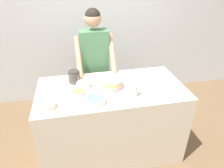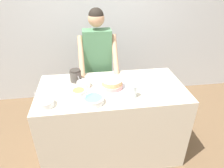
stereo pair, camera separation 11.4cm
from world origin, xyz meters
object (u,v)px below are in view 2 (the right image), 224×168
(frosting_bowl_olive, at_px, (79,92))
(frosting_bowl_pink, at_px, (84,84))
(frosting_bowl_white, at_px, (44,103))
(ceramic_plate, at_px, (161,84))
(drinking_glass, at_px, (133,91))
(person_baker, at_px, (98,59))
(stoneware_jar, at_px, (76,76))
(frosting_bowl_blue, at_px, (93,100))
(cake, at_px, (111,84))

(frosting_bowl_olive, relative_size, frosting_bowl_pink, 0.94)
(frosting_bowl_white, distance_m, ceramic_plate, 1.26)
(frosting_bowl_pink, height_order, ceramic_plate, frosting_bowl_pink)
(drinking_glass, bearing_deg, person_baker, 109.72)
(person_baker, relative_size, stoneware_jar, 11.60)
(person_baker, distance_m, frosting_bowl_blue, 0.87)
(frosting_bowl_pink, distance_m, frosting_bowl_blue, 0.34)
(ceramic_plate, bearing_deg, cake, -179.26)
(frosting_bowl_pink, relative_size, stoneware_jar, 1.05)
(frosting_bowl_blue, height_order, stoneware_jar, frosting_bowl_blue)
(cake, relative_size, stoneware_jar, 2.30)
(frosting_bowl_white, height_order, drinking_glass, frosting_bowl_white)
(frosting_bowl_olive, distance_m, frosting_bowl_pink, 0.17)
(cake, height_order, drinking_glass, drinking_glass)
(frosting_bowl_blue, bearing_deg, frosting_bowl_white, 178.56)
(frosting_bowl_olive, height_order, ceramic_plate, frosting_bowl_olive)
(cake, bearing_deg, ceramic_plate, 0.74)
(stoneware_jar, bearing_deg, person_baker, 53.92)
(cake, relative_size, drinking_glass, 2.56)
(ceramic_plate, relative_size, stoneware_jar, 1.84)
(person_baker, distance_m, stoneware_jar, 0.49)
(frosting_bowl_white, height_order, frosting_bowl_olive, frosting_bowl_white)
(frosting_bowl_white, bearing_deg, cake, 19.20)
(frosting_bowl_white, bearing_deg, frosting_bowl_olive, 25.31)
(frosting_bowl_pink, relative_size, drinking_glass, 1.17)
(frosting_bowl_blue, bearing_deg, stoneware_jar, 110.40)
(person_baker, relative_size, frosting_bowl_white, 9.44)
(frosting_bowl_pink, distance_m, drinking_glass, 0.56)
(frosting_bowl_white, relative_size, frosting_bowl_pink, 1.17)
(person_baker, distance_m, drinking_glass, 0.86)
(cake, distance_m, ceramic_plate, 0.57)
(frosting_bowl_olive, bearing_deg, drinking_glass, -11.17)
(frosting_bowl_olive, relative_size, drinking_glass, 1.09)
(person_baker, relative_size, frosting_bowl_blue, 8.07)
(drinking_glass, bearing_deg, ceramic_plate, 27.47)
(frosting_bowl_pink, bearing_deg, frosting_bowl_olive, -108.17)
(cake, distance_m, frosting_bowl_white, 0.71)
(frosting_bowl_olive, bearing_deg, frosting_bowl_blue, -49.26)
(frosting_bowl_blue, height_order, ceramic_plate, frosting_bowl_blue)
(drinking_glass, xyz_separation_m, ceramic_plate, (0.38, 0.20, -0.06))
(person_baker, height_order, drinking_glass, person_baker)
(frosting_bowl_pink, relative_size, ceramic_plate, 0.57)
(frosting_bowl_blue, bearing_deg, ceramic_plate, 17.89)
(person_baker, bearing_deg, cake, -80.98)
(person_baker, height_order, frosting_bowl_pink, person_baker)
(cake, height_order, frosting_bowl_olive, cake)
(frosting_bowl_white, bearing_deg, frosting_bowl_pink, 40.16)
(ceramic_plate, distance_m, stoneware_jar, 0.98)
(frosting_bowl_white, bearing_deg, frosting_bowl_blue, -1.44)
(cake, height_order, stoneware_jar, stoneware_jar)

